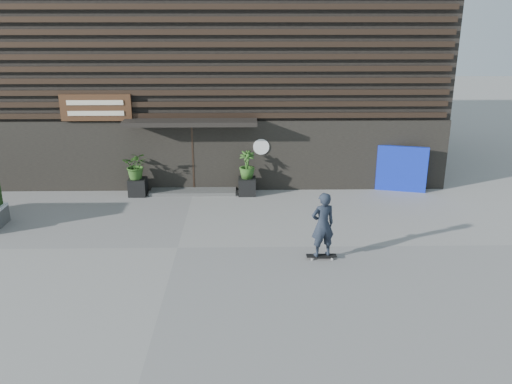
{
  "coord_description": "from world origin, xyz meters",
  "views": [
    {
      "loc": [
        1.89,
        -13.2,
        6.08
      ],
      "look_at": [
        2.16,
        1.43,
        1.1
      ],
      "focal_mm": 37.3,
      "sensor_mm": 36.0,
      "label": 1
    }
  ],
  "objects_px": {
    "planter_pot_right": "(247,186)",
    "blue_tarp": "(402,169)",
    "skateboarder": "(323,225)",
    "planter_pot_left": "(138,187)"
  },
  "relations": [
    {
      "from": "blue_tarp",
      "to": "skateboarder",
      "type": "height_order",
      "value": "skateboarder"
    },
    {
      "from": "planter_pot_right",
      "to": "skateboarder",
      "type": "distance_m",
      "value": 5.52
    },
    {
      "from": "planter_pot_left",
      "to": "skateboarder",
      "type": "height_order",
      "value": "skateboarder"
    },
    {
      "from": "planter_pot_right",
      "to": "skateboarder",
      "type": "bearing_deg",
      "value": -69.58
    },
    {
      "from": "planter_pot_left",
      "to": "skateboarder",
      "type": "xyz_separation_m",
      "value": [
        5.71,
        -5.14,
        0.64
      ]
    },
    {
      "from": "blue_tarp",
      "to": "skateboarder",
      "type": "relative_size",
      "value": 0.97
    },
    {
      "from": "planter_pot_left",
      "to": "blue_tarp",
      "type": "distance_m",
      "value": 9.28
    },
    {
      "from": "planter_pot_right",
      "to": "skateboarder",
      "type": "height_order",
      "value": "skateboarder"
    },
    {
      "from": "planter_pot_right",
      "to": "blue_tarp",
      "type": "distance_m",
      "value": 5.49
    },
    {
      "from": "planter_pot_right",
      "to": "blue_tarp",
      "type": "bearing_deg",
      "value": 3.14
    }
  ]
}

